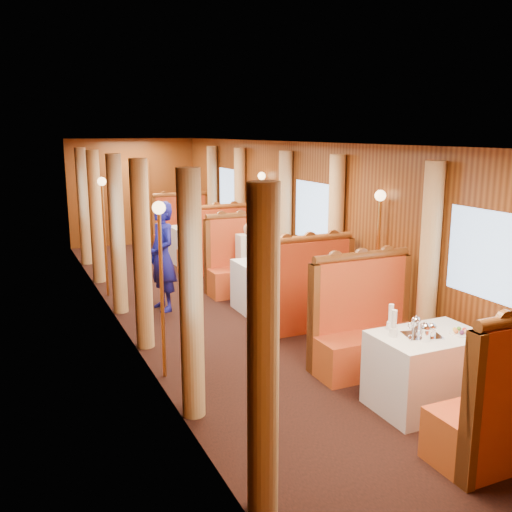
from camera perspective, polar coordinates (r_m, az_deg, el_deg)
floor at (r=8.50m, az=-3.09°, el=-5.87°), size 3.00×12.00×0.01m
ceiling at (r=8.08m, az=-3.30°, el=11.22°), size 3.00×12.00×0.01m
wall_far at (r=13.92m, az=-12.20°, el=6.27°), size 3.00×0.01×2.50m
wall_left at (r=7.80m, az=-13.53°, el=1.61°), size 0.01×12.00×2.50m
wall_right at (r=8.84m, az=5.93°, el=3.13°), size 0.01×12.00×2.50m
doorway_far at (r=13.92m, az=-12.13°, el=5.24°), size 0.80×0.04×2.00m
table_near at (r=5.90m, az=16.72°, el=-10.93°), size 1.05×0.72×0.75m
banquette_near_fwd at (r=5.24m, az=24.21°, el=-14.02°), size 1.30×0.55×1.34m
banquette_near_aft at (r=6.62m, az=10.98°, el=-7.59°), size 1.30×0.55×1.34m
table_mid at (r=8.68m, az=1.51°, el=-2.89°), size 1.05×0.72×0.75m
banquette_mid_fwd at (r=7.80m, az=4.76°, el=-4.32°), size 1.30×0.55×1.34m
banquette_mid_aft at (r=9.56m, az=-1.13°, el=-1.15°), size 1.30×0.55×1.34m
table_far at (r=11.85m, az=-5.87°, el=1.18°), size 1.05×0.72×0.75m
banquette_far_fwd at (r=10.90m, az=-4.18°, el=0.49°), size 1.30×0.55×1.34m
banquette_far_aft at (r=12.79m, az=-7.32°, el=2.19°), size 1.30×0.55×1.34m
tea_tray at (r=5.69m, az=16.26°, el=-7.64°), size 0.40×0.34×0.01m
teapot_left at (r=5.56m, az=16.56°, el=-7.50°), size 0.19×0.15×0.13m
teapot_right at (r=5.66m, az=17.13°, el=-7.30°), size 0.16×0.14×0.11m
teapot_back at (r=5.76m, az=15.66°, el=-6.81°), size 0.17×0.14×0.12m
fruit_plate at (r=5.86m, az=19.74°, el=-7.19°), size 0.21×0.21×0.05m
cup_inboard at (r=5.58m, az=13.61°, el=-6.82°), size 0.08×0.08×0.26m
cup_outboard at (r=5.75m, az=13.32°, el=-6.23°), size 0.08×0.08×0.26m
rose_vase_mid at (r=8.56m, az=1.70°, el=0.70°), size 0.06×0.06×0.36m
rose_vase_far at (r=11.74m, az=-5.76°, el=3.81°), size 0.06×0.06×0.36m
window_left_near at (r=4.45m, az=-4.78°, el=-3.43°), size 0.01×1.20×0.90m
curtain_left_near_a at (r=3.89m, az=0.70°, el=-10.03°), size 0.22×0.22×2.35m
curtain_left_near_b at (r=5.26m, az=-6.50°, el=-4.07°), size 0.22×0.22×2.35m
window_right_near at (r=6.08m, az=22.60°, el=-0.05°), size 0.01×1.20×0.90m
curtain_right_near_b at (r=6.61m, az=16.89°, el=-1.13°), size 0.22×0.22×2.35m
window_left_mid at (r=7.76m, az=-13.49°, el=3.07°), size 0.01×1.20×0.90m
curtain_left_mid_a at (r=7.08m, az=-11.34°, el=0.04°), size 0.22×0.22×2.35m
curtain_left_mid_b at (r=8.58m, az=-13.72°, el=2.06°), size 0.22×0.22×2.35m
window_right_mid at (r=8.80m, az=5.87°, el=4.41°), size 0.01×1.20×0.90m
curtain_right_mid_a at (r=8.14m, az=7.94°, el=1.74°), size 0.22×0.22×2.35m
curtain_right_mid_b at (r=9.47m, az=2.92°, el=3.33°), size 0.22×0.22×2.35m
window_left_far at (r=11.19m, az=-16.95°, el=5.63°), size 0.01×1.20×0.90m
curtain_left_far_a at (r=10.48m, az=-15.72°, el=3.76°), size 0.22×0.22×2.35m
curtain_left_far_b at (r=12.01m, az=-16.87°, el=4.73°), size 0.22×0.22×2.35m
window_right_far at (r=11.94m, az=-2.62°, el=6.53°), size 0.01×1.20×0.90m
curtain_right_far_a at (r=11.21m, az=-1.62°, el=4.75°), size 0.22×0.22×2.35m
curtain_right_far_b at (r=12.66m, az=-4.36°, el=5.59°), size 0.22×0.22×2.35m
sconce_left_fore at (r=6.11m, az=-9.53°, el=0.17°), size 0.14×0.14×1.95m
sconce_right_fore at (r=7.32m, az=12.15°, el=2.07°), size 0.14×0.14×1.95m
sconce_left_aft at (r=9.49m, az=-15.00°, el=4.23°), size 0.14×0.14×1.95m
sconce_right_aft at (r=10.31m, az=0.56°, el=5.26°), size 0.14×0.14×1.95m
steward at (r=8.64m, az=-9.35°, el=-0.05°), size 0.47×0.65×1.65m
passenger at (r=9.29m, az=-0.59°, el=0.46°), size 0.40×0.44×0.76m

